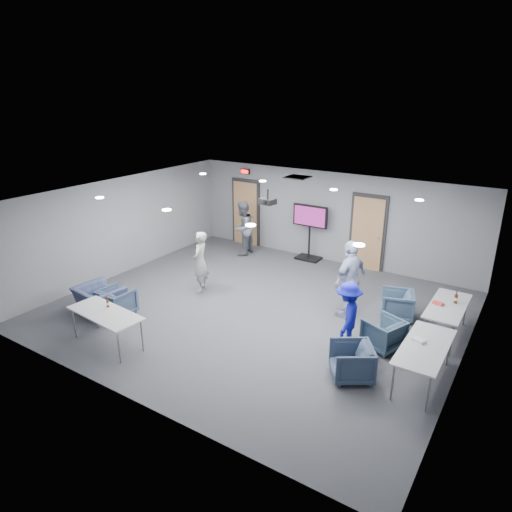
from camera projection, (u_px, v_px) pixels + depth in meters
The scene contains 29 objects.
floor at pixel (258, 309), 10.88m from camera, with size 9.00×9.00×0.00m, color #34353B.
ceiling at pixel (258, 198), 9.96m from camera, with size 9.00×9.00×0.00m, color silver.
wall_back at pixel (330, 217), 13.58m from camera, with size 9.00×0.02×2.70m, color slate.
wall_front at pixel (123, 329), 7.26m from camera, with size 9.00×0.02×2.70m, color slate.
wall_left at pixel (122, 226), 12.71m from camera, with size 0.02×8.00×2.70m, color slate.
wall_right at pixel (470, 303), 8.13m from camera, with size 0.02×8.00×2.70m, color slate.
door_left at pixel (246, 213), 15.16m from camera, with size 1.06×0.17×2.24m.
door_right at pixel (367, 233), 13.03m from camera, with size 1.06×0.17×2.24m.
exit_sign at pixel (245, 171), 14.67m from camera, with size 0.32×0.08×0.16m.
hvac_diffuser at pixel (298, 177), 12.43m from camera, with size 0.60×0.60×0.03m, color black.
downlights at pixel (258, 199), 9.96m from camera, with size 6.18×3.78×0.02m.
person_a at pixel (200, 262), 11.64m from camera, with size 0.58×0.38×1.59m, color gray.
person_b at pixel (242, 228), 14.22m from camera, with size 0.83×0.65×1.72m, color slate.
person_c at pixel (350, 279), 10.29m from camera, with size 1.07×0.44×1.82m, color #98A1C3.
person_d at pixel (348, 316), 9.05m from camera, with size 0.91×0.53×1.41m, color #181DA1.
chair_right_a at pixel (397, 305), 10.37m from camera, with size 0.69×0.71×0.65m, color #3E536C.
chair_right_b at pixel (384, 334), 9.16m from camera, with size 0.68×0.70×0.64m, color #395063.
chair_right_c at pixel (351, 362), 8.19m from camera, with size 0.71×0.73×0.67m, color #34435A.
chair_front_a at pixel (117, 302), 10.51m from camera, with size 0.70×0.72×0.66m, color #384761.
chair_front_b at pixel (100, 300), 10.57m from camera, with size 1.02×0.89×0.67m, color #394163.
table_right_a at pixel (448, 307), 9.46m from camera, with size 0.69×1.66×0.73m.
table_right_b at pixel (425, 348), 7.96m from camera, with size 0.73×1.76×0.73m.
table_front_left at pixel (105, 315), 9.16m from camera, with size 1.75×0.86×0.73m.
bottle_front at pixel (108, 303), 9.34m from camera, with size 0.06×0.06×0.22m.
bottle_right at pixel (456, 299), 9.50m from camera, with size 0.07×0.07×0.28m.
snack_box at pixel (438, 303), 9.48m from camera, with size 0.20×0.14×0.05m, color #DC3E37.
wrapper at pixel (419, 340), 8.09m from camera, with size 0.21×0.14×0.05m, color silver.
tv_stand at pixel (310, 229), 13.78m from camera, with size 1.11×0.53×1.70m.
projector at pixel (268, 201), 10.96m from camera, with size 0.39×0.36×0.36m.
Camera 1 is at (5.27, -8.24, 4.93)m, focal length 32.00 mm.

